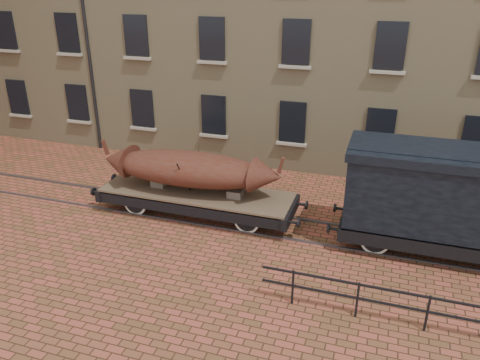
% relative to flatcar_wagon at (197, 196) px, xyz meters
% --- Properties ---
extents(ground, '(90.00, 90.00, 0.00)m').
position_rel_flatcar_wagon_xyz_m(ground, '(1.25, -0.00, -0.71)').
color(ground, brown).
extents(rail_track, '(30.00, 1.52, 0.06)m').
position_rel_flatcar_wagon_xyz_m(rail_track, '(1.25, -0.00, -0.68)').
color(rail_track, '#59595E').
rests_on(rail_track, ground).
extents(flatcar_wagon, '(7.55, 2.05, 1.14)m').
position_rel_flatcar_wagon_xyz_m(flatcar_wagon, '(0.00, 0.00, 0.00)').
color(flatcar_wagon, brown).
rests_on(flatcar_wagon, ground).
extents(iron_boat, '(6.56, 2.02, 1.57)m').
position_rel_flatcar_wagon_xyz_m(iron_boat, '(-0.24, -0.00, 0.99)').
color(iron_boat, '#4A190E').
rests_on(iron_boat, flatcar_wagon).
extents(goods_van, '(6.34, 2.31, 3.28)m').
position_rel_flatcar_wagon_xyz_m(goods_van, '(7.82, -0.00, 1.34)').
color(goods_van, black).
rests_on(goods_van, ground).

